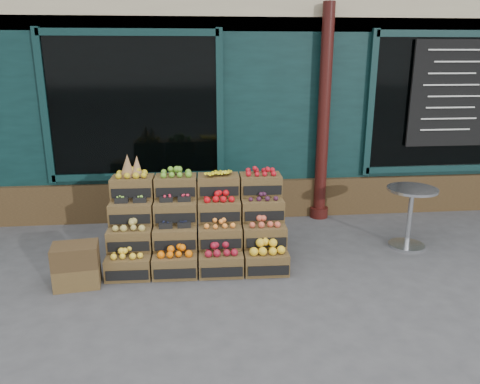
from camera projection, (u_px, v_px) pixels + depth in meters
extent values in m
plane|color=#404042|center=(264.00, 279.00, 5.37)|extent=(60.00, 60.00, 0.00)
cube|color=black|center=(227.00, 59.00, 9.65)|extent=(12.00, 6.00, 4.80)
cube|color=black|center=(243.00, 122.00, 7.09)|extent=(12.00, 0.12, 3.00)
cube|color=#3F2D19|center=(243.00, 199.00, 7.36)|extent=(12.00, 0.18, 0.60)
cube|color=black|center=(134.00, 107.00, 6.80)|extent=(2.40, 0.06, 2.00)
cube|color=black|center=(447.00, 103.00, 7.27)|extent=(2.40, 0.06, 2.00)
cylinder|color=#330E0B|center=(324.00, 116.00, 6.99)|extent=(0.18, 0.18, 3.20)
cube|color=black|center=(451.00, 94.00, 7.15)|extent=(1.30, 0.04, 1.60)
cube|color=brown|center=(129.00, 266.00, 5.41)|extent=(0.52, 0.37, 0.26)
cube|color=black|center=(127.00, 276.00, 5.24)|extent=(0.47, 0.03, 0.12)
cube|color=gold|center=(128.00, 253.00, 5.37)|extent=(0.42, 0.28, 0.08)
cube|color=brown|center=(175.00, 265.00, 5.45)|extent=(0.52, 0.37, 0.26)
cube|color=black|center=(174.00, 274.00, 5.28)|extent=(0.47, 0.03, 0.12)
cube|color=#E26205|center=(175.00, 251.00, 5.40)|extent=(0.42, 0.28, 0.09)
cube|color=brown|center=(221.00, 263.00, 5.49)|extent=(0.52, 0.37, 0.26)
cube|color=black|center=(222.00, 272.00, 5.32)|extent=(0.47, 0.03, 0.12)
cube|color=maroon|center=(221.00, 249.00, 5.44)|extent=(0.42, 0.28, 0.10)
cube|color=brown|center=(266.00, 262.00, 5.53)|extent=(0.52, 0.37, 0.26)
cube|color=black|center=(268.00, 271.00, 5.35)|extent=(0.47, 0.03, 0.12)
cube|color=gold|center=(266.00, 247.00, 5.48)|extent=(0.42, 0.28, 0.12)
cube|color=brown|center=(130.00, 238.00, 5.55)|extent=(0.52, 0.37, 0.26)
cube|color=black|center=(128.00, 247.00, 5.38)|extent=(0.47, 0.03, 0.12)
cube|color=#A59346|center=(129.00, 225.00, 5.50)|extent=(0.42, 0.28, 0.09)
cube|color=brown|center=(176.00, 237.00, 5.59)|extent=(0.52, 0.37, 0.26)
cube|color=black|center=(175.00, 245.00, 5.41)|extent=(0.47, 0.03, 0.12)
cube|color=black|center=(175.00, 226.00, 5.55)|extent=(0.42, 0.28, 0.03)
cube|color=brown|center=(220.00, 236.00, 5.63)|extent=(0.52, 0.37, 0.26)
cube|color=black|center=(221.00, 244.00, 5.45)|extent=(0.47, 0.03, 0.12)
cube|color=orange|center=(220.00, 223.00, 5.58)|extent=(0.42, 0.28, 0.07)
cube|color=brown|center=(264.00, 235.00, 5.66)|extent=(0.52, 0.37, 0.26)
cube|color=black|center=(266.00, 243.00, 5.49)|extent=(0.47, 0.03, 0.12)
cube|color=#C44E35|center=(264.00, 222.00, 5.62)|extent=(0.42, 0.28, 0.08)
cube|color=brown|center=(132.00, 212.00, 5.68)|extent=(0.52, 0.37, 0.26)
cube|color=black|center=(129.00, 219.00, 5.51)|extent=(0.47, 0.03, 0.12)
cube|color=#75AC38|center=(131.00, 201.00, 5.64)|extent=(0.42, 0.28, 0.03)
cube|color=brown|center=(176.00, 211.00, 5.72)|extent=(0.52, 0.37, 0.26)
cube|color=black|center=(175.00, 218.00, 5.55)|extent=(0.47, 0.03, 0.12)
cube|color=red|center=(175.00, 200.00, 5.68)|extent=(0.42, 0.28, 0.03)
cube|color=brown|center=(219.00, 210.00, 5.76)|extent=(0.52, 0.37, 0.26)
cube|color=black|center=(220.00, 217.00, 5.59)|extent=(0.47, 0.03, 0.12)
cube|color=#BA0A11|center=(219.00, 197.00, 5.71)|extent=(0.42, 0.28, 0.09)
cube|color=brown|center=(262.00, 209.00, 5.80)|extent=(0.52, 0.37, 0.26)
cube|color=black|center=(264.00, 216.00, 5.63)|extent=(0.47, 0.03, 0.12)
cube|color=#38152B|center=(262.00, 197.00, 5.75)|extent=(0.42, 0.28, 0.07)
cube|color=brown|center=(133.00, 187.00, 5.82)|extent=(0.52, 0.37, 0.26)
cube|color=black|center=(131.00, 193.00, 5.65)|extent=(0.47, 0.03, 0.12)
cube|color=gold|center=(132.00, 174.00, 5.77)|extent=(0.42, 0.28, 0.09)
cube|color=brown|center=(176.00, 186.00, 5.86)|extent=(0.52, 0.37, 0.26)
cube|color=black|center=(175.00, 192.00, 5.68)|extent=(0.47, 0.03, 0.12)
cube|color=#5B9626|center=(175.00, 173.00, 5.81)|extent=(0.42, 0.28, 0.09)
cube|color=brown|center=(218.00, 185.00, 5.90)|extent=(0.52, 0.37, 0.26)
cube|color=black|center=(219.00, 191.00, 5.72)|extent=(0.47, 0.03, 0.12)
cube|color=yellow|center=(218.00, 172.00, 5.85)|extent=(0.42, 0.28, 0.08)
cube|color=brown|center=(260.00, 184.00, 5.93)|extent=(0.52, 0.37, 0.26)
cube|color=black|center=(262.00, 190.00, 5.76)|extent=(0.47, 0.03, 0.12)
cube|color=#B10F1A|center=(261.00, 172.00, 5.89)|extent=(0.42, 0.28, 0.08)
cube|color=#3F2D19|center=(198.00, 256.00, 5.68)|extent=(2.12, 0.42, 0.26)
cube|color=#3F2D19|center=(198.00, 240.00, 5.85)|extent=(2.12, 0.42, 0.51)
cube|color=#3F2D19|center=(198.00, 224.00, 6.02)|extent=(2.12, 0.42, 0.77)
cone|color=olive|center=(127.00, 165.00, 5.74)|extent=(0.18, 0.18, 0.30)
cone|color=olive|center=(137.00, 166.00, 5.79)|extent=(0.16, 0.16, 0.26)
cube|color=brown|center=(77.00, 275.00, 5.20)|extent=(0.53, 0.40, 0.24)
cube|color=#3F2D19|center=(75.00, 255.00, 5.13)|extent=(0.53, 0.40, 0.24)
cylinder|color=#ACAFB3|center=(406.00, 245.00, 6.29)|extent=(0.48, 0.48, 0.03)
cylinder|color=#ACAFB3|center=(409.00, 218.00, 6.18)|extent=(0.06, 0.06, 0.78)
cylinder|color=#ACAFB3|center=(413.00, 189.00, 6.07)|extent=(0.65, 0.65, 0.03)
imported|color=#144623|center=(141.00, 153.00, 7.62)|extent=(0.77, 0.60, 1.86)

